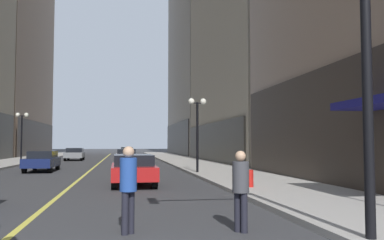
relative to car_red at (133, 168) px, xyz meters
name	(u,v)px	position (x,y,z in m)	size (l,w,h in m)	color
ground_plane	(99,163)	(-2.59, 21.17, -0.72)	(200.00, 200.00, 0.00)	#38383A
sidewalk_left	(5,163)	(-10.84, 21.17, -0.65)	(4.50, 78.00, 0.15)	#ADA8A0
sidewalk_right	(187,161)	(5.66, 21.17, -0.65)	(4.50, 78.00, 0.15)	#ADA8A0
lane_centre_stripe	(99,163)	(-2.59, 21.17, -0.72)	(0.16, 70.00, 0.01)	#E5D64C
building_right_mid	(283,8)	(15.40, 20.67, 14.77)	(15.18, 24.00, 31.08)	#B7AD99
car_red	(133,168)	(0.00, 0.00, 0.00)	(1.90, 4.77, 1.32)	#B21919
car_navy	(42,160)	(-5.56, 9.75, 0.00)	(1.74, 4.42, 1.32)	#141E4C
car_silver	(126,156)	(-0.16, 19.12, 0.00)	(1.86, 4.48, 1.32)	#B7B7BC
car_grey	(75,154)	(-5.53, 27.41, 0.00)	(1.98, 4.61, 1.32)	slate
car_yellow	(127,152)	(0.04, 37.71, 0.00)	(1.76, 4.14, 1.32)	yellow
pedestrian_in_blue_hoodie	(128,183)	(-0.33, -9.70, 0.30)	(0.48, 0.48, 1.74)	black
pedestrian_with_orange_bag	(241,185)	(1.94, -9.90, 0.24)	(0.48, 0.48, 1.65)	black
traffic_light_near_right	(311,31)	(2.76, -11.45, 3.02)	(3.43, 0.35, 5.65)	black
street_lamp_left_far	(22,126)	(-8.99, 18.87, 2.54)	(1.06, 0.36, 4.43)	black
street_lamp_right_mid	(197,118)	(3.81, 5.40, 2.54)	(1.06, 0.36, 4.43)	black
fire_hydrant_right	(250,180)	(4.31, -2.97, -0.32)	(0.28, 0.28, 0.80)	red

